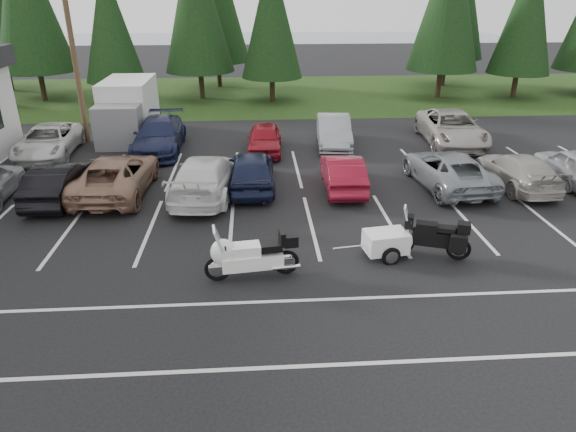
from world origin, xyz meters
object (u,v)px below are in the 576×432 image
Objects in this scene: car_near_7 at (517,171)px; car_far_4 at (452,128)px; cargo_trailer at (386,244)px; adventure_motorcycle at (432,233)px; car_far_0 at (48,141)px; car_near_5 at (343,173)px; touring_motorcycle at (252,252)px; car_far_3 at (334,131)px; car_near_2 at (116,175)px; car_near_4 at (252,170)px; car_near_8 at (573,166)px; car_far_2 at (265,139)px; utility_pole at (73,47)px; car_near_6 at (448,169)px; car_near_3 at (205,176)px; car_far_1 at (159,135)px; box_truck at (126,111)px.

car_far_4 reaches higher than car_near_7.
adventure_motorcycle is (1.33, -0.07, 0.37)m from cargo_trailer.
car_far_0 is at bearing -17.43° from car_near_7.
car_near_5 is 7.51m from touring_motorcycle.
car_far_3 is (-6.45, 6.22, 0.08)m from car_near_7.
car_near_2 is 8.80m from car_near_5.
car_near_4 is at bearing -3.42° from car_near_5.
car_near_8 is 1.05× the size of car_far_2.
adventure_motorcycle is (1.14, -11.77, 0.04)m from car_far_3.
car_near_6 is (16.35, -7.65, -3.99)m from utility_pole.
car_near_7 is 12.38m from touring_motorcycle.
car_far_3 is at bearing -93.28° from car_near_5.
car_near_2 is 13.05m from car_near_6.
car_near_8 is 0.72× the size of car_far_4.
car_near_3 is 13.54m from car_far_4.
car_far_4 is 12.75m from adventure_motorcycle.
car_near_4 is 0.89× the size of car_far_0.
car_near_7 is 11.30m from car_far_2.
car_far_2 is at bearing -97.03° from car_near_4.
car_near_4 is at bearing 114.85° from cargo_trailer.
car_far_4 reaches higher than touring_motorcycle.
car_near_6 is 6.47m from car_far_4.
car_far_1 reaches higher than car_near_6.
car_near_7 is 7.68m from adventure_motorcycle.
car_near_7 is (10.59, -0.53, -0.10)m from car_near_4.
box_truck reaches higher than car_near_3.
box_truck is at bearing 173.55° from car_far_3.
car_near_6 is (7.83, -0.34, -0.06)m from car_near_4.
car_near_4 is 7.84m from car_near_6.
car_far_0 is 2.84× the size of cargo_trailer.
car_far_2 is (-7.20, 5.15, -0.03)m from car_near_6.
car_near_7 is at bearing -18.87° from car_far_0.
box_truck reaches higher than car_near_7.
car_near_5 is 5.94m from car_far_2.
utility_pole is at bearing -29.92° from car_near_6.
car_far_4 reaches higher than car_far_3.
car_far_1 is 2.10× the size of adventure_motorcycle.
car_near_3 is 3.00× the size of cargo_trailer.
car_near_2 is 1.18× the size of car_near_7.
utility_pole is at bearing -30.38° from car_near_5.
cargo_trailer is at bearing -70.21° from car_far_2.
car_near_8 reaches higher than cargo_trailer.
adventure_motorcycle reaches higher than cargo_trailer.
cargo_trailer is (13.54, -10.98, -0.29)m from car_far_0.
car_near_8 is at bearing -178.15° from car_near_2.
car_near_5 is (12.10, -7.65, -4.02)m from utility_pole.
car_near_6 reaches higher than cargo_trailer.
utility_pole reaches higher than car_far_3.
car_near_6 is at bearing -6.17° from car_near_7.
car_near_8 is at bearing 56.18° from adventure_motorcycle.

